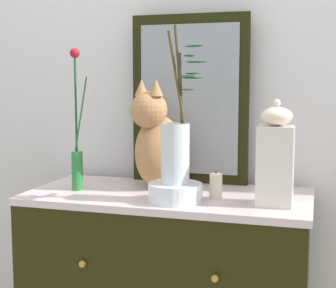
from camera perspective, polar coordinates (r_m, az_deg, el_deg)
wall_back at (r=2.12m, az=2.45°, el=6.18°), size 4.40×0.08×2.60m
mirror_leaning at (r=2.02m, az=2.45°, el=5.02°), size 0.47×0.03×0.67m
cat_sitting at (r=1.91m, az=-1.17°, el=0.18°), size 0.26×0.39×0.41m
vase_slim_green at (r=1.91m, az=-10.21°, el=-0.56°), size 0.07×0.04×0.52m
bowl_porcelain at (r=1.72m, az=0.81°, el=-5.48°), size 0.18×0.18×0.06m
vase_glass_clear at (r=1.69m, az=0.93°, el=-0.32°), size 0.16×0.14×0.52m
jar_lidded_porcelain at (r=1.68m, az=12.00°, el=-1.51°), size 0.12×0.12×0.35m
candle_pillar at (r=1.76m, az=5.41°, el=-4.77°), size 0.04×0.04×0.10m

